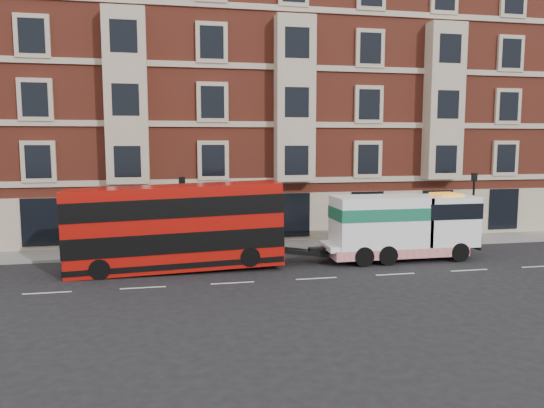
{
  "coord_description": "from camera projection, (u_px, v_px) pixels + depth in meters",
  "views": [
    {
      "loc": [
        -6.96,
        -23.57,
        6.48
      ],
      "look_at": [
        -1.33,
        4.0,
        3.12
      ],
      "focal_mm": 35.0,
      "sensor_mm": 36.0,
      "label": 1
    }
  ],
  "objects": [
    {
      "name": "sidewalk",
      "position": [
        282.0,
        246.0,
        32.37
      ],
      "size": [
        90.0,
        3.0,
        0.15
      ],
      "primitive_type": "cube",
      "color": "slate",
      "rests_on": "ground"
    },
    {
      "name": "pedestrian",
      "position": [
        186.0,
        239.0,
        29.79
      ],
      "size": [
        0.69,
        0.53,
        1.69
      ],
      "primitive_type": "imported",
      "rotation": [
        0.0,
        0.0,
        -0.21
      ],
      "color": "#1C2B38",
      "rests_on": "sidewalk"
    },
    {
      "name": "victorian_terrace",
      "position": [
        266.0,
        91.0,
        38.59
      ],
      "size": [
        45.0,
        12.0,
        20.4
      ],
      "color": "maroon",
      "rests_on": "ground"
    },
    {
      "name": "lamp_post_east",
      "position": [
        473.0,
        202.0,
        33.18
      ],
      "size": [
        0.35,
        0.15,
        4.35
      ],
      "color": "black",
      "rests_on": "sidewalk"
    },
    {
      "name": "tow_truck",
      "position": [
        400.0,
        226.0,
        28.85
      ],
      "size": [
        8.48,
        2.51,
        3.53
      ],
      "color": "white",
      "rests_on": "ground"
    },
    {
      "name": "double_decker_bus",
      "position": [
        176.0,
        226.0,
        26.41
      ],
      "size": [
        10.59,
        2.43,
        4.29
      ],
      "color": "#A50E09",
      "rests_on": "ground"
    },
    {
      "name": "lamp_post_west",
      "position": [
        182.0,
        209.0,
        29.61
      ],
      "size": [
        0.35,
        0.15,
        4.35
      ],
      "color": "black",
      "rests_on": "sidewalk"
    },
    {
      "name": "ground",
      "position": [
        316.0,
        279.0,
        25.08
      ],
      "size": [
        120.0,
        120.0,
        0.0
      ],
      "primitive_type": "plane",
      "color": "black",
      "rests_on": "ground"
    }
  ]
}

